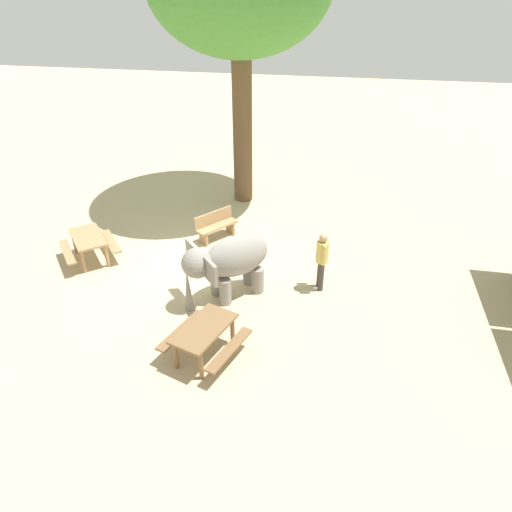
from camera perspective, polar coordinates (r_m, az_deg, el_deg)
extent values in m
plane|color=tan|center=(13.37, -6.35, -0.94)|extent=(60.00, 60.00, 0.00)
cylinder|color=gray|center=(11.57, -3.82, -4.40)|extent=(0.30, 0.30, 0.70)
cylinder|color=gray|center=(11.93, -4.92, -3.23)|extent=(0.30, 0.30, 0.70)
cylinder|color=gray|center=(11.95, 0.25, -3.02)|extent=(0.30, 0.30, 0.70)
cylinder|color=gray|center=(12.30, -0.93, -1.93)|extent=(0.30, 0.30, 0.70)
ellipsoid|color=gray|center=(11.51, -2.41, 0.04)|extent=(1.83, 1.89, 1.05)
sphere|color=gray|center=(11.05, -7.31, -0.88)|extent=(0.75, 0.75, 0.75)
cone|color=gray|center=(11.32, -8.37, -4.11)|extent=(0.23, 0.23, 1.17)
cube|color=gray|center=(10.70, -5.65, -1.92)|extent=(0.51, 0.48, 0.56)
cube|color=gray|center=(11.47, -7.85, 0.39)|extent=(0.51, 0.48, 0.56)
cylinder|color=#3F3833|center=(12.10, 8.04, -2.56)|extent=(0.14, 0.14, 0.82)
cylinder|color=#3F3833|center=(12.24, 7.86, -2.10)|extent=(0.14, 0.14, 0.82)
cylinder|color=tan|center=(11.80, 8.19, 0.51)|extent=(0.32, 0.32, 0.58)
sphere|color=tan|center=(11.60, 8.34, 2.21)|extent=(0.22, 0.22, 0.22)
cylinder|color=tan|center=(11.62, 8.42, 0.05)|extent=(0.09, 0.09, 0.55)
cylinder|color=tan|center=(11.97, 7.98, 1.08)|extent=(0.09, 0.09, 0.55)
cylinder|color=brown|center=(16.44, -1.69, 15.62)|extent=(0.67, 0.67, 5.33)
cube|color=#9E7A51|center=(14.40, -4.83, 3.70)|extent=(1.36, 1.16, 0.06)
cube|color=#9E7A51|center=(14.42, -5.29, 4.74)|extent=(1.16, 0.89, 0.40)
cube|color=#9E7A51|center=(14.80, -3.18, 3.51)|extent=(0.28, 0.34, 0.42)
cube|color=#9E7A51|center=(14.25, -6.46, 2.19)|extent=(0.28, 0.34, 0.42)
cube|color=brown|center=(9.87, -6.43, -8.86)|extent=(1.68, 1.23, 0.06)
cylinder|color=brown|center=(10.63, -5.86, -8.12)|extent=(0.10, 0.10, 0.72)
cylinder|color=brown|center=(10.35, -2.91, -9.26)|extent=(0.10, 0.10, 0.72)
cylinder|color=brown|center=(9.93, -9.87, -11.86)|extent=(0.10, 0.10, 0.72)
cylinder|color=brown|center=(9.63, -6.80, -13.24)|extent=(0.10, 0.10, 0.72)
cube|color=brown|center=(10.37, -9.17, -9.03)|extent=(1.50, 0.70, 0.05)
cube|color=brown|center=(9.80, -3.30, -11.44)|extent=(1.50, 0.70, 0.05)
cube|color=#9E7A51|center=(13.95, -20.05, 2.22)|extent=(1.66, 1.58, 0.06)
cylinder|color=#9E7A51|center=(13.65, -17.95, 0.07)|extent=(0.10, 0.10, 0.72)
cylinder|color=#9E7A51|center=(13.58, -20.53, -0.61)|extent=(0.10, 0.10, 0.72)
cylinder|color=#9E7A51|center=(14.70, -19.06, 2.18)|extent=(0.10, 0.10, 0.72)
cylinder|color=#9E7A51|center=(14.63, -21.47, 1.55)|extent=(0.10, 0.10, 0.72)
cube|color=#9E7A51|center=(14.17, -17.41, 1.75)|extent=(1.29, 1.16, 0.05)
cube|color=#9E7A51|center=(14.04, -22.26, 0.48)|extent=(1.29, 1.16, 0.05)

